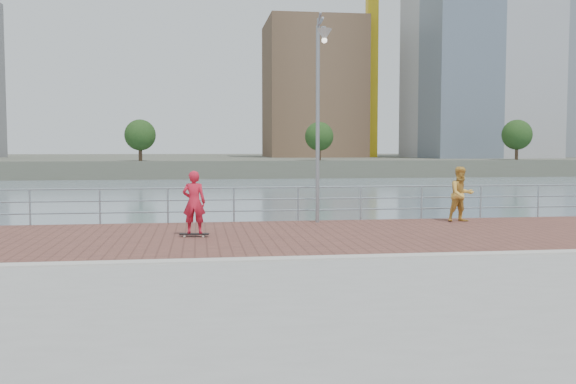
{
  "coord_description": "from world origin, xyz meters",
  "views": [
    {
      "loc": [
        -2.13,
        -13.18,
        2.37
      ],
      "look_at": [
        0.0,
        2.0,
        1.3
      ],
      "focal_mm": 40.0,
      "sensor_mm": 36.0,
      "label": 1
    }
  ],
  "objects": [
    {
      "name": "far_shore",
      "position": [
        0.0,
        122.5,
        -0.75
      ],
      "size": [
        320.0,
        95.0,
        2.5
      ],
      "primitive_type": "cube",
      "color": "#4C5142",
      "rests_on": "ground"
    },
    {
      "name": "shoreline_trees",
      "position": [
        7.16,
        77.0,
        4.23
      ],
      "size": [
        144.82,
        4.85,
        6.46
      ],
      "color": "#473323",
      "rests_on": "far_shore"
    },
    {
      "name": "skyline",
      "position": [
        29.35,
        104.06,
        24.25
      ],
      "size": [
        233.0,
        41.0,
        60.83
      ],
      "color": "#ADA38E",
      "rests_on": "far_shore"
    },
    {
      "name": "skateboard",
      "position": [
        -2.25,
        3.73,
        0.09
      ],
      "size": [
        0.79,
        0.3,
        0.09
      ],
      "rotation": [
        0.0,
        0.0,
        -0.14
      ],
      "color": "black",
      "rests_on": "brick_lane"
    },
    {
      "name": "water",
      "position": [
        0.0,
        0.0,
        -2.0
      ],
      "size": [
        400.0,
        400.0,
        0.0
      ],
      "primitive_type": "plane",
      "color": "slate",
      "rests_on": "ground"
    },
    {
      "name": "skateboarder",
      "position": [
        -2.25,
        3.73,
        0.93
      ],
      "size": [
        0.65,
        0.48,
        1.66
      ],
      "primitive_type": "imported",
      "rotation": [
        0.0,
        0.0,
        3.0
      ],
      "color": "red",
      "rests_on": "skateboard"
    },
    {
      "name": "guardrail",
      "position": [
        0.0,
        7.0,
        0.69
      ],
      "size": [
        39.06,
        0.06,
        1.13
      ],
      "color": "#8C9EA8",
      "rests_on": "brick_lane"
    },
    {
      "name": "brick_lane",
      "position": [
        0.0,
        3.6,
        0.01
      ],
      "size": [
        40.0,
        6.8,
        0.02
      ],
      "primitive_type": "cube",
      "color": "brown",
      "rests_on": "seawall"
    },
    {
      "name": "curb",
      "position": [
        0.0,
        0.0,
        0.03
      ],
      "size": [
        40.0,
        0.4,
        0.06
      ],
      "primitive_type": "cube",
      "color": "#B7B5AD",
      "rests_on": "seawall"
    },
    {
      "name": "bystander",
      "position": [
        6.09,
        6.01,
        0.89
      ],
      "size": [
        0.94,
        0.78,
        1.74
      ],
      "primitive_type": "imported",
      "rotation": [
        0.0,
        0.0,
        0.15
      ],
      "color": "gold",
      "rests_on": "brick_lane"
    },
    {
      "name": "street_lamp",
      "position": [
        1.56,
        6.05,
        4.36
      ],
      "size": [
        0.45,
        1.3,
        6.14
      ],
      "color": "gray",
      "rests_on": "brick_lane"
    }
  ]
}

